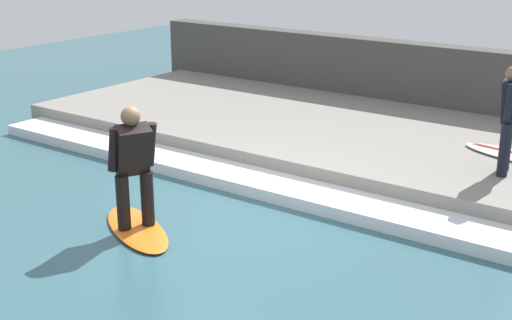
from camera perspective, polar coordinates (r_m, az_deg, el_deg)
The scene contains 7 objects.
ground_plane at distance 9.14m, azimuth -3.03°, elevation -5.48°, with size 28.00×28.00×0.00m, color #335B66.
concrete_ledge at distance 12.32m, azimuth 8.90°, elevation 1.55°, with size 4.40×12.34×0.37m, color gray.
back_wall at distance 14.34m, azimuth 13.53°, elevation 6.00°, with size 0.50×12.95×1.52m, color #474442.
wave_foam_crest at distance 10.22m, azimuth 2.19°, elevation -2.32°, with size 0.77×11.72×0.17m, color silver.
surfboard_riding at distance 9.17m, azimuth -9.51°, elevation -5.43°, with size 1.29×1.74×0.06m.
surfer_riding at distance 8.85m, azimuth -9.80°, elevation -0.11°, with size 0.56×0.57×1.56m.
surfer_waiting_near at distance 10.36m, azimuth 19.58°, elevation 3.47°, with size 0.51×0.32×1.52m.
Camera 1 is at (-6.49, -5.28, 3.67)m, focal length 50.00 mm.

